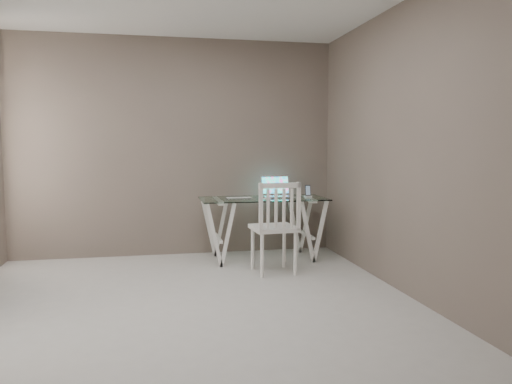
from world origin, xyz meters
The scene contains 7 objects.
room centered at (-0.06, 0.02, 1.72)m, with size 4.50×4.52×2.71m.
desk centered at (1.01, 1.75, 0.38)m, with size 1.50×0.70×0.75m.
chair centered at (0.99, 1.03, 0.55)m, with size 0.49×0.49×1.00m.
laptop centered at (1.22, 1.88, 0.81)m, with size 0.37×0.33×0.26m.
keyboard centered at (0.72, 1.77, 0.75)m, with size 0.31×0.13×0.01m, color silver.
mouse centered at (1.01, 1.53, 0.76)m, with size 0.10×0.06×0.03m, color silver.
phone_dock centered at (1.58, 1.75, 0.79)m, with size 0.08×0.08×0.14m.
Camera 1 is at (-0.28, -4.07, 1.38)m, focal length 35.00 mm.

